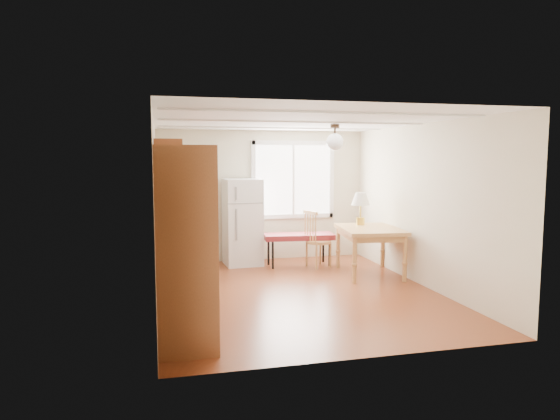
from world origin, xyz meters
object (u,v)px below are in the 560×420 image
object	(u,v)px
bench	(299,237)
chair	(314,235)
dining_table	(370,234)
refrigerator	(242,222)

from	to	relation	value
bench	chair	size ratio (longest dim) A/B	1.28
dining_table	chair	size ratio (longest dim) A/B	1.36
dining_table	refrigerator	bearing A→B (deg)	153.83
bench	dining_table	bearing A→B (deg)	-39.49
bench	dining_table	xyz separation A→B (m)	(0.97, -0.97, 0.17)
chair	bench	bearing A→B (deg)	116.31
dining_table	chair	xyz separation A→B (m)	(-0.75, 0.73, -0.11)
refrigerator	bench	world-z (taller)	refrigerator
bench	dining_table	size ratio (longest dim) A/B	0.94
dining_table	chair	world-z (taller)	chair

